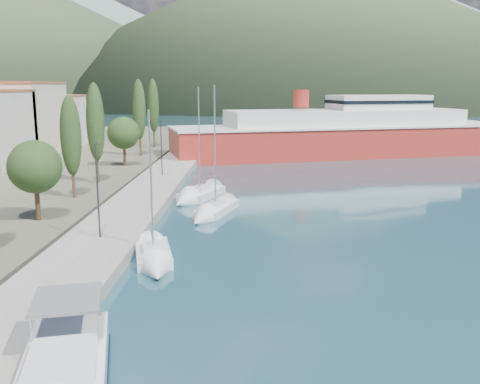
{
  "coord_description": "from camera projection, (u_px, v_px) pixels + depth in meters",
  "views": [
    {
      "loc": [
        0.75,
        -20.62,
        10.38
      ],
      "look_at": [
        0.0,
        14.0,
        3.5
      ],
      "focal_mm": 40.0,
      "sensor_mm": 36.0,
      "label": 1
    }
  ],
  "objects": [
    {
      "name": "ground",
      "position": [
        249.0,
        126.0,
        139.93
      ],
      "size": [
        1400.0,
        1400.0,
        0.0
      ],
      "primitive_type": "plane",
      "color": "#1E4552"
    },
    {
      "name": "hills_far",
      "position": [
        372.0,
        26.0,
        610.96
      ],
      "size": [
        1480.0,
        900.0,
        180.0
      ],
      "color": "slate",
      "rests_on": "ground"
    },
    {
      "name": "hills_near",
      "position": [
        390.0,
        30.0,
        375.86
      ],
      "size": [
        1010.0,
        520.0,
        115.0
      ],
      "color": "#39482D",
      "rests_on": "ground"
    },
    {
      "name": "sailboat_far",
      "position": [
        192.0,
        198.0,
        48.95
      ],
      "size": [
        5.08,
        8.03,
        11.27
      ],
      "color": "silver",
      "rests_on": "ground"
    },
    {
      "name": "sailboat_near",
      "position": [
        155.0,
        262.0,
        31.14
      ],
      "size": [
        3.6,
        7.15,
        9.86
      ],
      "color": "silver",
      "rests_on": "ground"
    },
    {
      "name": "ferry",
      "position": [
        346.0,
        135.0,
        80.85
      ],
      "size": [
        53.33,
        25.14,
        10.39
      ],
      "color": "#A9291F",
      "rests_on": "ground"
    },
    {
      "name": "tree_row",
      "position": [
        93.0,
        133.0,
        52.74
      ],
      "size": [
        3.95,
        64.81,
        10.85
      ],
      "color": "#47301E",
      "rests_on": "land_strip"
    },
    {
      "name": "sailboat_mid",
      "position": [
        209.0,
        214.0,
        42.93
      ],
      "size": [
        4.21,
        8.09,
        11.26
      ],
      "color": "silver",
      "rests_on": "ground"
    },
    {
      "name": "lamp_posts",
      "position": [
        103.0,
        184.0,
        35.02
      ],
      "size": [
        0.15,
        45.53,
        6.06
      ],
      "color": "#2D2D33",
      "rests_on": "quay"
    },
    {
      "name": "quay",
      "position": [
        143.0,
        199.0,
        47.87
      ],
      "size": [
        5.0,
        88.0,
        0.8
      ],
      "primitive_type": "cube",
      "color": "gray",
      "rests_on": "ground"
    }
  ]
}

